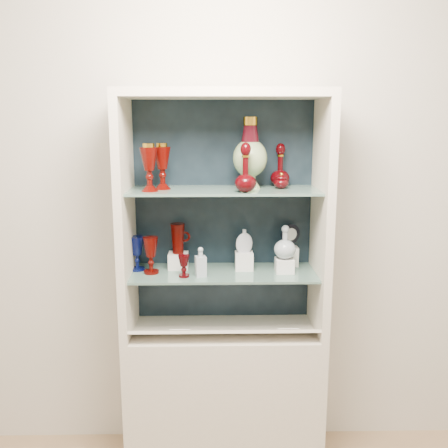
{
  "coord_description": "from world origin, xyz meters",
  "views": [
    {
      "loc": [
        -0.05,
        -0.86,
        1.8
      ],
      "look_at": [
        0.0,
        1.53,
        1.3
      ],
      "focal_mm": 40.0,
      "sensor_mm": 36.0,
      "label": 1
    }
  ],
  "objects_px": {
    "ruby_goblet_small": "(184,266)",
    "clear_round_decanter": "(285,243)",
    "ruby_decanter_b": "(280,164)",
    "ruby_decanter_a": "(246,165)",
    "cameo_medallion": "(290,235)",
    "flat_flask": "(244,240)",
    "enamel_urn": "(250,153)",
    "pedestal_lamp_left": "(149,167)",
    "lidded_bowl": "(281,180)",
    "ruby_goblet_tall": "(151,255)",
    "ruby_pitcher": "(178,238)",
    "cobalt_goblet": "(137,253)",
    "clear_square_bottle": "(201,262)",
    "pedestal_lamp_right": "(162,166)"
  },
  "relations": [
    {
      "from": "ruby_decanter_a",
      "to": "cameo_medallion",
      "type": "relative_size",
      "value": 2.05
    },
    {
      "from": "pedestal_lamp_right",
      "to": "ruby_decanter_b",
      "type": "distance_m",
      "value": 0.59
    },
    {
      "from": "ruby_decanter_a",
      "to": "ruby_decanter_b",
      "type": "height_order",
      "value": "ruby_decanter_a"
    },
    {
      "from": "ruby_goblet_small",
      "to": "clear_round_decanter",
      "type": "xyz_separation_m",
      "value": [
        0.5,
        0.07,
        0.1
      ]
    },
    {
      "from": "ruby_goblet_small",
      "to": "clear_square_bottle",
      "type": "distance_m",
      "value": 0.08
    },
    {
      "from": "enamel_urn",
      "to": "clear_round_decanter",
      "type": "bearing_deg",
      "value": -12.09
    },
    {
      "from": "ruby_decanter_a",
      "to": "cameo_medallion",
      "type": "distance_m",
      "value": 0.51
    },
    {
      "from": "enamel_urn",
      "to": "ruby_decanter_b",
      "type": "xyz_separation_m",
      "value": [
        0.16,
        0.08,
        -0.06
      ]
    },
    {
      "from": "cobalt_goblet",
      "to": "ruby_pitcher",
      "type": "height_order",
      "value": "ruby_pitcher"
    },
    {
      "from": "flat_flask",
      "to": "cobalt_goblet",
      "type": "bearing_deg",
      "value": 165.19
    },
    {
      "from": "pedestal_lamp_right",
      "to": "ruby_decanter_a",
      "type": "height_order",
      "value": "ruby_decanter_a"
    },
    {
      "from": "ruby_decanter_b",
      "to": "ruby_decanter_a",
      "type": "bearing_deg",
      "value": -131.45
    },
    {
      "from": "pedestal_lamp_right",
      "to": "clear_square_bottle",
      "type": "height_order",
      "value": "pedestal_lamp_right"
    },
    {
      "from": "ruby_decanter_a",
      "to": "flat_flask",
      "type": "height_order",
      "value": "ruby_decanter_a"
    },
    {
      "from": "enamel_urn",
      "to": "ruby_goblet_tall",
      "type": "relative_size",
      "value": 1.88
    },
    {
      "from": "pedestal_lamp_left",
      "to": "pedestal_lamp_right",
      "type": "distance_m",
      "value": 0.09
    },
    {
      "from": "pedestal_lamp_left",
      "to": "cobalt_goblet",
      "type": "distance_m",
      "value": 0.46
    },
    {
      "from": "ruby_pitcher",
      "to": "flat_flask",
      "type": "relative_size",
      "value": 1.25
    },
    {
      "from": "ruby_decanter_b",
      "to": "cobalt_goblet",
      "type": "xyz_separation_m",
      "value": [
        -0.73,
        -0.07,
        -0.45
      ]
    },
    {
      "from": "pedestal_lamp_left",
      "to": "clear_round_decanter",
      "type": "xyz_separation_m",
      "value": [
        0.66,
        0.05,
        -0.38
      ]
    },
    {
      "from": "pedestal_lamp_left",
      "to": "ruby_decanter_a",
      "type": "relative_size",
      "value": 0.87
    },
    {
      "from": "flat_flask",
      "to": "enamel_urn",
      "type": "bearing_deg",
      "value": -47.33
    },
    {
      "from": "ruby_decanter_a",
      "to": "clear_square_bottle",
      "type": "relative_size",
      "value": 1.76
    },
    {
      "from": "ruby_decanter_a",
      "to": "ruby_goblet_tall",
      "type": "distance_m",
      "value": 0.66
    },
    {
      "from": "lidded_bowl",
      "to": "ruby_pitcher",
      "type": "relative_size",
      "value": 0.53
    },
    {
      "from": "ruby_decanter_a",
      "to": "ruby_pitcher",
      "type": "relative_size",
      "value": 1.67
    },
    {
      "from": "ruby_decanter_a",
      "to": "cameo_medallion",
      "type": "height_order",
      "value": "ruby_decanter_a"
    },
    {
      "from": "ruby_goblet_tall",
      "to": "clear_square_bottle",
      "type": "height_order",
      "value": "ruby_goblet_tall"
    },
    {
      "from": "ruby_pitcher",
      "to": "cameo_medallion",
      "type": "xyz_separation_m",
      "value": [
        0.58,
        0.04,
        0.01
      ]
    },
    {
      "from": "pedestal_lamp_right",
      "to": "ruby_goblet_small",
      "type": "height_order",
      "value": "pedestal_lamp_right"
    },
    {
      "from": "ruby_decanter_a",
      "to": "ruby_pitcher",
      "type": "height_order",
      "value": "ruby_decanter_a"
    },
    {
      "from": "pedestal_lamp_right",
      "to": "lidded_bowl",
      "type": "bearing_deg",
      "value": 0.61
    },
    {
      "from": "lidded_bowl",
      "to": "cameo_medallion",
      "type": "height_order",
      "value": "lidded_bowl"
    },
    {
      "from": "clear_square_bottle",
      "to": "ruby_pitcher",
      "type": "bearing_deg",
      "value": 130.64
    },
    {
      "from": "ruby_decanter_b",
      "to": "pedestal_lamp_left",
      "type": "bearing_deg",
      "value": -165.14
    },
    {
      "from": "lidded_bowl",
      "to": "ruby_goblet_tall",
      "type": "xyz_separation_m",
      "value": [
        -0.64,
        -0.03,
        -0.37
      ]
    },
    {
      "from": "lidded_bowl",
      "to": "ruby_goblet_small",
      "type": "relative_size",
      "value": 0.75
    },
    {
      "from": "cameo_medallion",
      "to": "flat_flask",
      "type": "bearing_deg",
      "value": 172.15
    },
    {
      "from": "clear_square_bottle",
      "to": "clear_round_decanter",
      "type": "height_order",
      "value": "clear_round_decanter"
    },
    {
      "from": "ruby_decanter_a",
      "to": "ruby_goblet_small",
      "type": "bearing_deg",
      "value": 174.09
    },
    {
      "from": "pedestal_lamp_left",
      "to": "ruby_goblet_tall",
      "type": "distance_m",
      "value": 0.44
    },
    {
      "from": "pedestal_lamp_left",
      "to": "lidded_bowl",
      "type": "height_order",
      "value": "pedestal_lamp_left"
    },
    {
      "from": "pedestal_lamp_right",
      "to": "ruby_decanter_b",
      "type": "xyz_separation_m",
      "value": [
        0.58,
        0.1,
        0.0
      ]
    },
    {
      "from": "cobalt_goblet",
      "to": "enamel_urn",
      "type": "bearing_deg",
      "value": -1.13
    },
    {
      "from": "flat_flask",
      "to": "clear_round_decanter",
      "type": "relative_size",
      "value": 0.76
    },
    {
      "from": "cobalt_goblet",
      "to": "ruby_decanter_a",
      "type": "bearing_deg",
      "value": -15.31
    },
    {
      "from": "cobalt_goblet",
      "to": "cameo_medallion",
      "type": "height_order",
      "value": "cameo_medallion"
    },
    {
      "from": "pedestal_lamp_left",
      "to": "ruby_decanter_b",
      "type": "xyz_separation_m",
      "value": [
        0.64,
        0.17,
        0.0
      ]
    },
    {
      "from": "pedestal_lamp_left",
      "to": "cobalt_goblet",
      "type": "xyz_separation_m",
      "value": [
        -0.09,
        0.1,
        -0.44
      ]
    },
    {
      "from": "clear_square_bottle",
      "to": "pedestal_lamp_left",
      "type": "bearing_deg",
      "value": 179.06
    }
  ]
}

